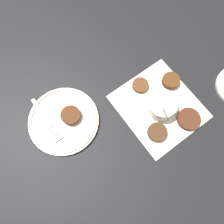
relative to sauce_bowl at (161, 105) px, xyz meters
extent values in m
plane|color=black|center=(0.00, -0.03, -0.03)|extent=(4.00, 4.00, 0.00)
cube|color=silver|center=(0.01, 0.00, -0.03)|extent=(0.30, 0.28, 0.00)
cylinder|color=silver|center=(0.00, 0.00, 0.00)|extent=(0.10, 0.10, 0.05)
cylinder|color=#C65123|center=(0.00, 0.00, -0.01)|extent=(0.08, 0.08, 0.03)
cone|color=silver|center=(0.05, 0.00, 0.02)|extent=(0.02, 0.02, 0.02)
cylinder|color=silver|center=(-0.01, 0.01, 0.03)|extent=(0.03, 0.03, 0.09)
cylinder|color=#4A2618|center=(-0.08, -0.06, -0.02)|extent=(0.08, 0.08, 0.01)
cylinder|color=#522F15|center=(0.06, -0.08, -0.01)|extent=(0.06, 0.06, 0.02)
cylinder|color=#482E1C|center=(-0.07, 0.06, -0.02)|extent=(0.06, 0.06, 0.02)
cylinder|color=brown|center=(0.10, 0.02, -0.02)|extent=(0.06, 0.06, 0.01)
cylinder|color=silver|center=(0.12, 0.31, -0.02)|extent=(0.24, 0.24, 0.01)
torus|color=silver|center=(0.12, 0.31, -0.01)|extent=(0.22, 0.22, 0.01)
cylinder|color=#512D19|center=(0.12, 0.28, 0.00)|extent=(0.06, 0.06, 0.02)
cube|color=silver|center=(0.18, 0.36, -0.01)|extent=(0.11, 0.02, 0.00)
cube|color=silver|center=(0.10, 0.35, -0.01)|extent=(0.07, 0.04, 0.00)
cube|color=black|center=(0.09, 0.36, 0.00)|extent=(0.05, 0.01, 0.00)
cube|color=black|center=(0.10, 0.35, 0.00)|extent=(0.05, 0.01, 0.00)
cube|color=black|center=(0.10, 0.35, 0.00)|extent=(0.05, 0.01, 0.00)
camera|label=1|loc=(-0.13, 0.26, 0.69)|focal=35.00mm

